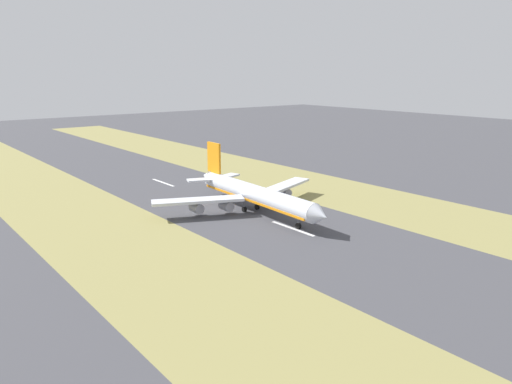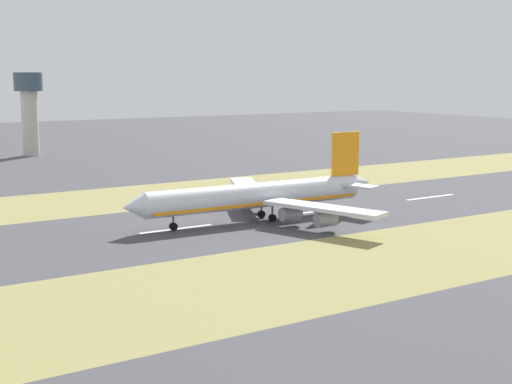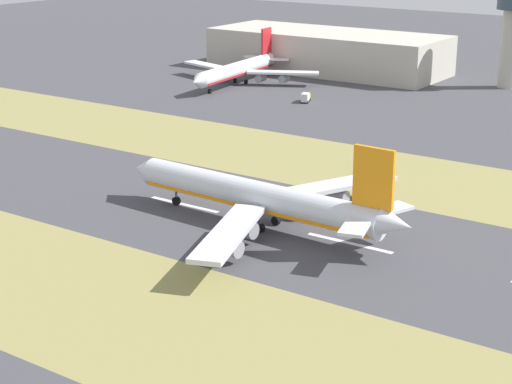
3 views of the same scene
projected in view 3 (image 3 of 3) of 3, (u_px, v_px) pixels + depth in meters
ground_plane at (245, 219)px, 173.94m from camera, size 800.00×800.00×0.00m
grass_median_west at (84, 295)px, 138.67m from camera, size 40.00×600.00×0.01m
grass_median_east at (351, 168)px, 209.21m from camera, size 40.00×600.00×0.01m
centreline_dash_mid at (350, 243)px, 160.83m from camera, size 1.20×18.00×0.01m
centreline_dash_far at (184, 204)px, 182.44m from camera, size 1.20×18.00×0.01m
airplane_main_jet at (264, 199)px, 167.09m from camera, size 64.08×67.17×20.20m
terminal_building at (327, 51)px, 339.79m from camera, size 36.00×93.83×15.36m
airplane_parked_apron at (239, 69)px, 313.12m from camera, size 60.03×56.95×18.04m
service_truck at (306, 97)px, 283.09m from camera, size 6.39×4.26×3.10m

